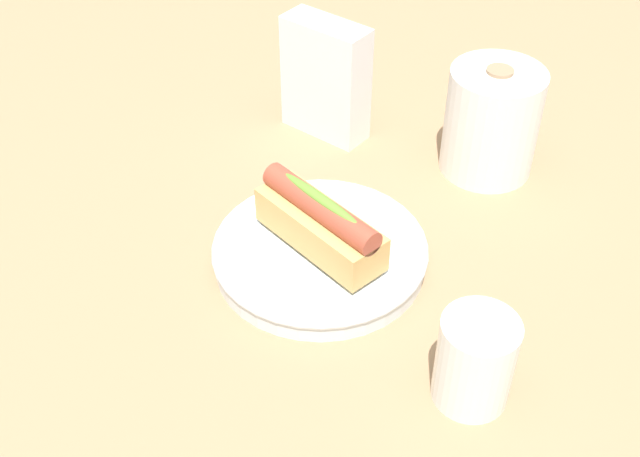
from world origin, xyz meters
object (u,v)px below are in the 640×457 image
Objects in this scene: water_glass at (476,362)px; napkin_box at (326,79)px; hotdog_front at (320,223)px; serving_bowl at (320,252)px; paper_towel_roll at (492,122)px.

napkin_box is at bearing 162.44° from water_glass.
hotdog_front is 1.03× the size of napkin_box.
hotdog_front reaches higher than serving_bowl.
water_glass reaches higher than serving_bowl.
paper_towel_roll is (-0.24, 0.25, 0.02)m from water_glass.
hotdog_front is (-0.00, -0.00, 0.04)m from serving_bowl.
hotdog_front is 1.72× the size of water_glass.
serving_bowl is 2.50× the size of water_glass.
serving_bowl is at bearing -53.16° from napkin_box.
paper_towel_roll is (-0.03, 0.26, 0.01)m from hotdog_front.
hotdog_front is 0.26m from paper_towel_roll.
napkin_box reaches higher than paper_towel_roll.
paper_towel_roll is at bearing 96.17° from hotdog_front.
napkin_box is (-0.20, 0.15, 0.06)m from serving_bowl.
paper_towel_roll is (-0.03, 0.26, 0.05)m from serving_bowl.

